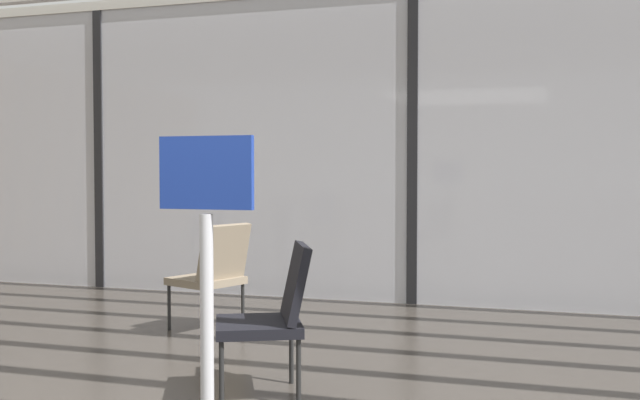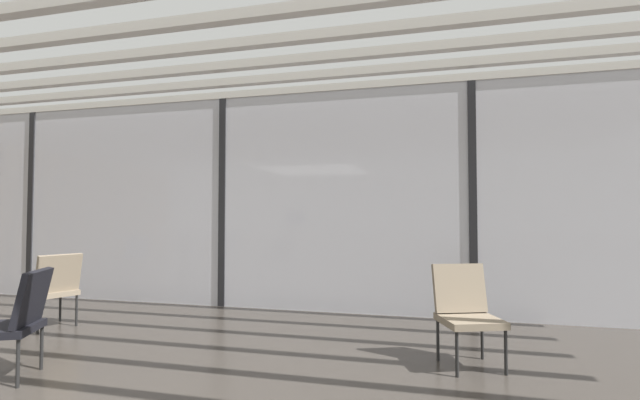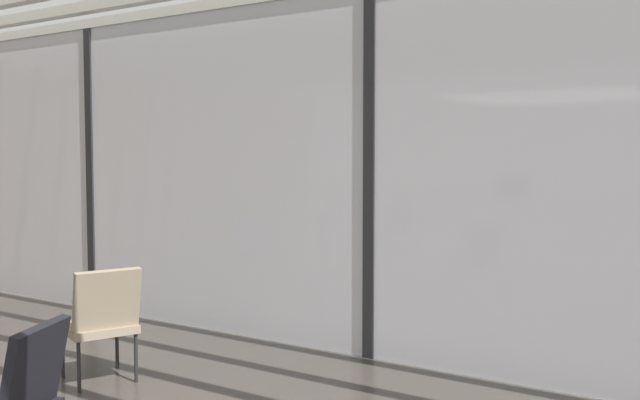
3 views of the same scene
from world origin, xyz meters
The scene contains 7 objects.
glass_curtain_wall centered at (0.00, 5.20, 1.53)m, with size 14.00×0.08×3.05m, color silver.
window_mullion_0 centered at (-3.50, 5.20, 1.53)m, with size 0.10×0.12×3.05m, color black.
window_mullion_1 centered at (0.00, 5.20, 1.53)m, with size 0.10×0.12×3.05m, color black.
parked_airplane centered at (-0.13, 10.27, 2.27)m, with size 12.74×4.54×4.54m.
lounge_chair_0 centered at (-1.32, 3.49, 0.49)m, with size 0.67×0.64×0.87m.
lounge_chair_4 centered at (-0.25, 2.06, 0.49)m, with size 0.68×0.66×0.87m.
info_sign centered at (-0.18, 1.06, 0.68)m, with size 0.44×0.32×1.44m.
Camera 1 is at (1.23, -1.82, 1.28)m, focal length 40.86 mm.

